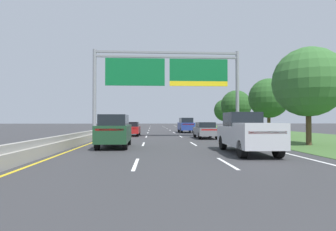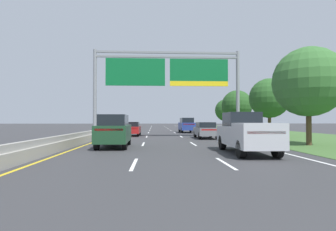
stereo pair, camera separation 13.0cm
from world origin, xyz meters
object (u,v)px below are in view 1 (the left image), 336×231
at_px(overhead_sign_gantry, 167,76).
at_px(car_darkgreen_left_lane_suv, 115,130).
at_px(car_grey_right_lane_sedan, 205,130).
at_px(car_red_left_lane_sedan, 131,129).
at_px(car_blue_right_lane_suv, 186,125).
at_px(roadside_tree_near, 308,82).
at_px(roadside_tree_mid, 269,98).
at_px(roadside_tree_distant, 225,110).
at_px(roadside_tree_far, 236,105).
at_px(pickup_truck_silver, 247,133).

xyz_separation_m(overhead_sign_gantry, car_darkgreen_left_lane_suv, (-3.95, -9.68, -5.24)).
relative_size(car_grey_right_lane_sedan, car_red_left_lane_sedan, 1.00).
height_order(overhead_sign_gantry, car_blue_right_lane_suv, overhead_sign_gantry).
xyz_separation_m(car_grey_right_lane_sedan, roadside_tree_near, (5.82, -7.58, 3.62)).
bearing_deg(roadside_tree_mid, roadside_tree_near, -100.84).
relative_size(car_darkgreen_left_lane_suv, roadside_tree_distant, 0.74).
bearing_deg(roadside_tree_far, roadside_tree_near, -95.19).
bearing_deg(car_red_left_lane_sedan, car_grey_right_lane_sedan, -121.33).
distance_m(pickup_truck_silver, car_darkgreen_left_lane_suv, 8.28).
bearing_deg(car_red_left_lane_sedan, roadside_tree_mid, -93.24).
height_order(pickup_truck_silver, car_darkgreen_left_lane_suv, pickup_truck_silver).
xyz_separation_m(car_darkgreen_left_lane_suv, roadside_tree_mid, (15.55, 11.84, 3.14)).
bearing_deg(car_grey_right_lane_sedan, car_red_left_lane_sedan, 58.98).
height_order(roadside_tree_near, roadside_tree_distant, roadside_tree_near).
relative_size(car_grey_right_lane_sedan, roadside_tree_distant, 0.69).
bearing_deg(overhead_sign_gantry, roadside_tree_mid, 10.54).
height_order(pickup_truck_silver, car_red_left_lane_sedan, pickup_truck_silver).
height_order(pickup_truck_silver, roadside_tree_distant, roadside_tree_distant).
bearing_deg(pickup_truck_silver, roadside_tree_distant, -12.83).
xyz_separation_m(pickup_truck_silver, roadside_tree_distant, (10.88, 43.66, 2.89)).
height_order(car_darkgreen_left_lane_suv, roadside_tree_near, roadside_tree_near).
distance_m(car_darkgreen_left_lane_suv, roadside_tree_near, 13.83).
xyz_separation_m(roadside_tree_mid, roadside_tree_far, (-0.09, 11.50, -0.17)).
height_order(overhead_sign_gantry, roadside_tree_far, overhead_sign_gantry).
relative_size(car_grey_right_lane_sedan, roadside_tree_mid, 0.68).
xyz_separation_m(car_blue_right_lane_suv, roadside_tree_distant, (11.13, 19.57, 2.87)).
bearing_deg(car_blue_right_lane_suv, roadside_tree_far, -72.60).
relative_size(pickup_truck_silver, car_blue_right_lane_suv, 1.15).
distance_m(overhead_sign_gantry, roadside_tree_far, 18.01).
height_order(overhead_sign_gantry, car_red_left_lane_sedan, overhead_sign_gantry).
xyz_separation_m(overhead_sign_gantry, roadside_tree_near, (9.46, -9.08, -1.90)).
bearing_deg(pickup_truck_silver, car_blue_right_lane_suv, 1.76).
xyz_separation_m(overhead_sign_gantry, car_blue_right_lane_suv, (3.30, 10.91, -5.24)).
bearing_deg(car_red_left_lane_sedan, roadside_tree_near, -132.16).
distance_m(car_red_left_lane_sedan, roadside_tree_distant, 33.06).
bearing_deg(roadside_tree_far, pickup_truck_silver, -106.54).
bearing_deg(roadside_tree_near, car_red_left_lane_sedan, 137.50).
xyz_separation_m(roadside_tree_near, roadside_tree_distant, (4.97, 39.56, -0.48)).
height_order(car_grey_right_lane_sedan, car_blue_right_lane_suv, car_blue_right_lane_suv).
bearing_deg(car_darkgreen_left_lane_suv, pickup_truck_silver, -116.19).
bearing_deg(roadside_tree_near, car_darkgreen_left_lane_suv, -177.45).
distance_m(overhead_sign_gantry, pickup_truck_silver, 14.63).
distance_m(car_darkgreen_left_lane_suv, roadside_tree_mid, 19.80).
distance_m(pickup_truck_silver, car_blue_right_lane_suv, 24.10).
height_order(pickup_truck_silver, roadside_tree_far, roadside_tree_far).
bearing_deg(roadside_tree_distant, car_darkgreen_left_lane_suv, -114.59).
bearing_deg(car_blue_right_lane_suv, car_grey_right_lane_sedan, -179.50).
bearing_deg(roadside_tree_distant, car_grey_right_lane_sedan, -108.64).
bearing_deg(roadside_tree_distant, overhead_sign_gantry, -115.33).
bearing_deg(roadside_tree_far, roadside_tree_distant, 80.20).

